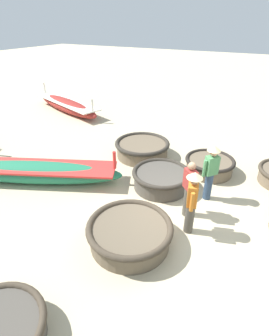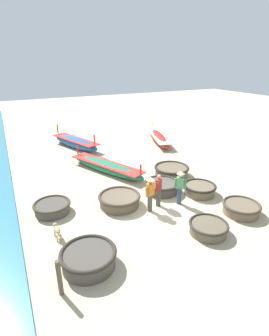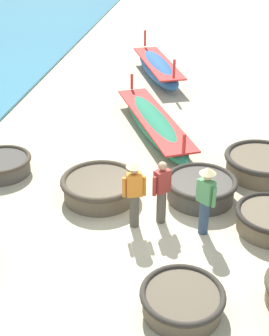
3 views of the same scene
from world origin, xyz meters
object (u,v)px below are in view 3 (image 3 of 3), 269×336
Objects in this scene: coracle_center at (2,165)px; coracle_tilted at (262,164)px; fisherman_crouching at (134,190)px; fisherman_standing_left at (206,196)px; coracle_nearest at (100,186)px; coracle_far_right at (182,300)px; long_boat_white_hull at (154,123)px; coracle_front_left at (201,188)px; fisherman_with_hat at (162,191)px; long_boat_green_hull at (158,68)px.

coracle_tilted is (6.99, 0.97, 0.06)m from coracle_center.
fisherman_standing_left is (1.56, -0.04, 0.00)m from fisherman_crouching.
coracle_nearest is 1.61m from fisherman_crouching.
long_boat_white_hull is (-1.35, 7.52, 0.07)m from coracle_far_right.
fisherman_crouching and fisherman_standing_left have the same top height.
coracle_tilted reaches higher than coracle_far_right.
coracle_nearest is at bearing -156.69° from coracle_tilted.
coracle_far_right is at bearing -93.51° from coracle_front_left.
coracle_tilted is at bearing 42.64° from fisherman_crouching.
fisherman_with_hat is at bearing 103.47° from coracle_far_right.
coracle_nearest is 1.18× the size of fisherman_crouching.
coracle_far_right is at bearing -97.81° from fisherman_standing_left.
coracle_front_left is 1.07× the size of fisherman_standing_left.
coracle_center is at bearing 140.25° from coracle_far_right.
coracle_front_left is 1.51m from fisherman_with_hat.
coracle_nearest is 0.97× the size of coracle_tilted.
coracle_front_left is at bearing -5.20° from coracle_center.
long_boat_white_hull is at bearing 144.62° from coracle_tilted.
long_boat_white_hull is 5.43m from fisherman_standing_left.
fisherman_crouching is 1.56m from fisherman_standing_left.
fisherman_standing_left is at bearing -117.75° from coracle_tilted.
long_boat_green_hull is 3.30× the size of fisherman_with_hat.
coracle_front_left is at bearing -77.55° from long_boat_green_hull.
coracle_center is 4.40m from fisherman_crouching.
long_boat_white_hull is at bearing 77.51° from coracle_nearest.
fisherman_with_hat reaches higher than long_boat_white_hull.
long_boat_green_hull reaches higher than coracle_nearest.
coracle_center is 0.29× the size of long_boat_white_hull.
long_boat_green_hull is at bearing 68.95° from coracle_center.
long_boat_white_hull is (-3.19, 2.26, 0.00)m from coracle_tilted.
coracle_nearest is at bearing 156.84° from fisherman_standing_left.
coracle_nearest is (-2.48, -0.30, -0.01)m from coracle_front_left.
fisherman_standing_left reaches higher than coracle_front_left.
coracle_front_left is at bearing 6.79° from coracle_nearest.
coracle_far_right is 4.16m from coracle_nearest.
fisherman_crouching is (3.93, -1.85, 0.70)m from coracle_center.
long_boat_green_hull is 3.10× the size of fisherman_crouching.
coracle_front_left is 1.07× the size of fisherman_crouching.
long_boat_green_hull is at bearing 102.45° from coracle_front_left.
long_boat_white_hull reaches higher than coracle_tilted.
coracle_far_right is 2.82m from fisherman_crouching.
fisherman_with_hat is at bearing -19.58° from coracle_center.
coracle_front_left is 2.17m from coracle_tilted.
coracle_center is 5.84m from fisherman_standing_left.
coracle_nearest is at bearing -15.10° from coracle_center.
coracle_center is 0.98× the size of fisherman_crouching.
coracle_front_left is at bearing 51.89° from fisherman_with_hat.
coracle_center is 0.32× the size of long_boat_green_hull.
fisherman_standing_left is at bearing -23.16° from coracle_nearest.
coracle_tilted is at bearing 23.31° from coracle_nearest.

